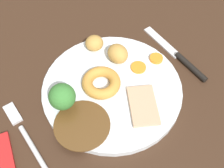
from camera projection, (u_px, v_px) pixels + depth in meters
dining_table at (126, 99)px, 58.60cm from camera, size 120.00×84.00×3.60cm
dinner_plate at (112, 89)px, 56.91cm from camera, size 26.94×26.94×1.40cm
gravy_pool at (82, 125)px, 51.40cm from camera, size 10.01×10.01×0.30cm
meat_slice_main at (144, 105)px, 53.54cm from camera, size 8.37×9.66×0.80cm
yorkshire_pudding at (101, 83)px, 55.67cm from camera, size 7.41×7.41×2.09cm
roast_potato_left at (94, 43)px, 60.96cm from camera, size 5.05×4.98×3.14cm
roast_potato_right at (118, 54)px, 58.81cm from camera, size 4.10×4.67×3.79cm
carrot_coin_front at (138, 67)px, 58.90cm from camera, size 3.06×3.06×0.43cm
carrot_coin_back at (156, 58)px, 60.16cm from camera, size 2.74×2.74×0.63cm
broccoli_floret at (62, 97)px, 51.39cm from camera, size 4.84×4.84×5.51cm
fork at (24, 133)px, 51.79cm from camera, size 2.05×15.27×0.90cm
knife at (180, 57)px, 62.00cm from camera, size 1.90×18.52×1.20cm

